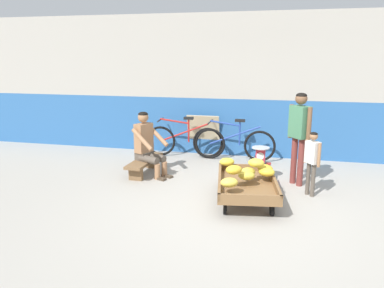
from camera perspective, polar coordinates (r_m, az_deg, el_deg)
name	(u,v)px	position (r m, az deg, el deg)	size (l,w,h in m)	color
ground_plane	(235,214)	(5.28, 6.48, -10.44)	(80.00, 80.00, 0.00)	#A39E93
back_wall	(256,86)	(8.13, 9.65, 8.57)	(16.00, 0.30, 2.96)	#2D609E
banana_cart	(247,185)	(5.68, 8.22, -6.17)	(1.05, 1.55, 0.36)	brown
banana_pile	(247,170)	(5.66, 8.21, -3.94)	(0.92, 1.26, 0.26)	gold
low_bench	(144,163)	(6.96, -7.15, -2.86)	(0.35, 1.11, 0.27)	brown
vendor_seated	(147,144)	(6.80, -6.71, -0.01)	(0.74, 0.63, 1.14)	#9E704C
plastic_crate	(260,172)	(6.64, 10.14, -4.20)	(0.36, 0.28, 0.30)	red
weighing_scale	(260,155)	(6.55, 10.24, -1.67)	(0.30, 0.30, 0.29)	#28282D
bicycle_near_left	(184,140)	(8.04, -1.23, 0.56)	(1.66, 0.48, 0.86)	black
bicycle_far_left	(234,143)	(7.81, 6.37, 0.10)	(1.66, 0.48, 0.86)	black
sign_board	(204,134)	(8.25, 1.76, 1.44)	(0.70, 0.28, 0.87)	#C6B289
customer_adult	(299,129)	(6.40, 15.84, 2.25)	(0.36, 0.39, 1.53)	brown
customer_child	(312,157)	(6.01, 17.62, -1.84)	(0.23, 0.25, 1.00)	brown
shopping_bag	(255,182)	(6.24, 9.47, -5.60)	(0.18, 0.12, 0.24)	silver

